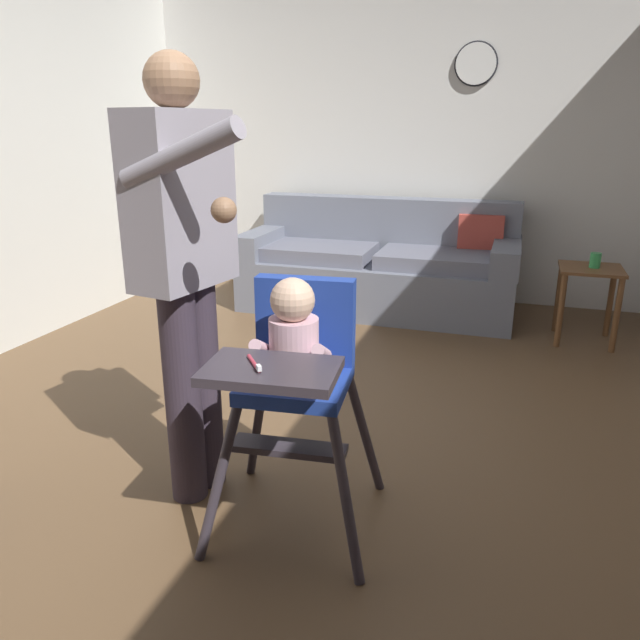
{
  "coord_description": "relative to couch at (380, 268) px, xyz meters",
  "views": [
    {
      "loc": [
        0.95,
        -2.25,
        1.43
      ],
      "look_at": [
        0.34,
        -0.37,
        0.79
      ],
      "focal_mm": 33.97,
      "sensor_mm": 36.0,
      "label": 1
    }
  ],
  "objects": [
    {
      "name": "couch",
      "position": [
        0.0,
        0.0,
        0.0
      ],
      "size": [
        2.14,
        0.86,
        0.86
      ],
      "rotation": [
        0.0,
        0.0,
        -1.57
      ],
      "color": "slate",
      "rests_on": "ground"
    },
    {
      "name": "sippy_cup",
      "position": [
        1.53,
        -0.35,
        0.24
      ],
      "size": [
        0.07,
        0.07,
        0.1
      ],
      "primitive_type": "cylinder",
      "color": "green",
      "rests_on": "side_table"
    },
    {
      "name": "ground",
      "position": [
        0.06,
        -2.42,
        -0.38
      ],
      "size": [
        5.96,
        7.41,
        0.1
      ],
      "primitive_type": "cube",
      "color": "brown"
    },
    {
      "name": "high_chair",
      "position": [
        0.33,
        -2.85,
        0.33
      ],
      "size": [
        0.66,
        0.77,
        0.96
      ],
      "rotation": [
        0.0,
        0.0,
        -1.47
      ],
      "color": "#373039",
      "rests_on": "ground"
    },
    {
      "name": "side_table",
      "position": [
        1.52,
        -0.35,
        0.05
      ],
      "size": [
        0.4,
        0.4,
        0.52
      ],
      "color": "brown",
      "rests_on": "ground"
    },
    {
      "name": "wall_clock",
      "position": [
        0.6,
        0.48,
        1.54
      ],
      "size": [
        0.33,
        0.04,
        0.33
      ],
      "color": "white"
    },
    {
      "name": "wall_far",
      "position": [
        0.06,
        0.52,
        1.06
      ],
      "size": [
        5.16,
        0.06,
        2.78
      ],
      "primitive_type": "cube",
      "color": "silver",
      "rests_on": "ground"
    },
    {
      "name": "adult_standing",
      "position": [
        -0.12,
        -2.76,
        0.61
      ],
      "size": [
        0.51,
        0.56,
        1.66
      ],
      "rotation": [
        0.0,
        0.0,
        -0.17
      ],
      "color": "#372C38",
      "rests_on": "ground"
    }
  ]
}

